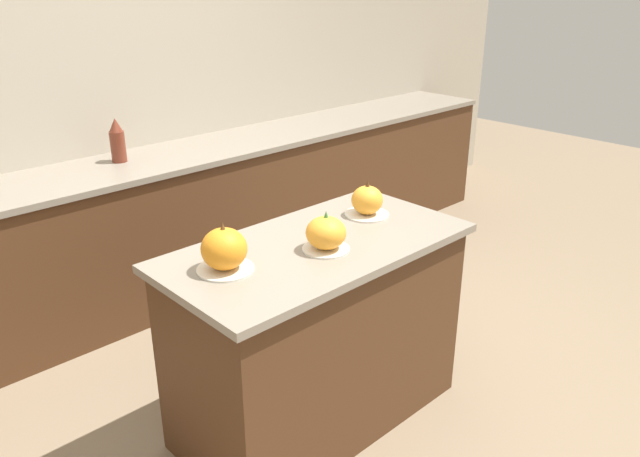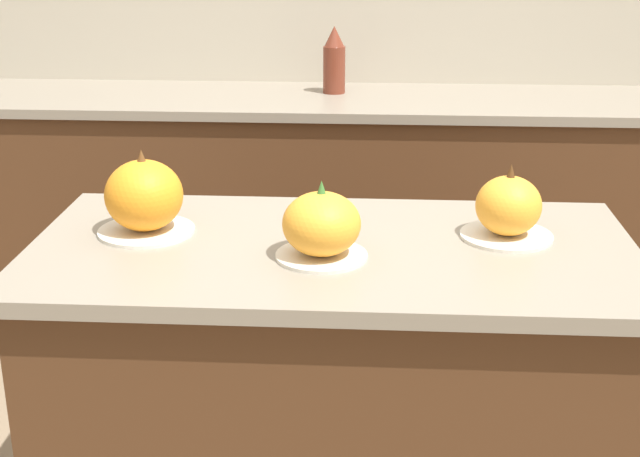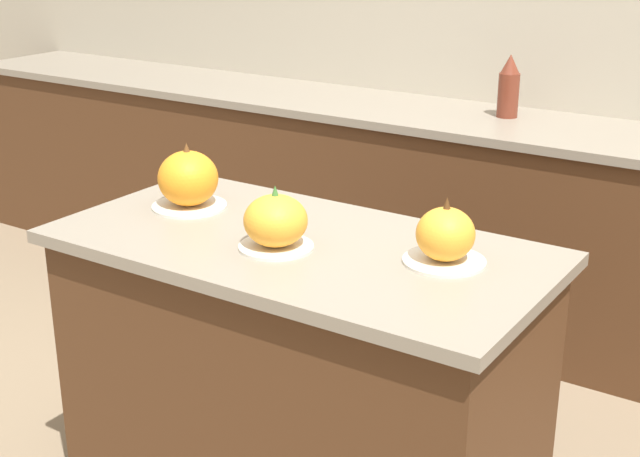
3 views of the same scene
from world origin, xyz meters
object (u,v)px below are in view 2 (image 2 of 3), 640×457
at_px(pumpkin_cake_left, 144,198).
at_px(bottle_tall, 334,61).
at_px(pumpkin_cake_right, 508,209).
at_px(pumpkin_cake_center, 322,226).

bearing_deg(pumpkin_cake_left, bottle_tall, 77.11).
height_order(pumpkin_cake_left, pumpkin_cake_right, pumpkin_cake_left).
xyz_separation_m(pumpkin_cake_center, bottle_tall, (-0.05, 1.67, 0.08)).
bearing_deg(pumpkin_cake_right, bottle_tall, 106.77).
xyz_separation_m(pumpkin_cake_right, bottle_tall, (-0.46, 1.52, 0.08)).
height_order(pumpkin_cake_left, bottle_tall, bottle_tall).
xyz_separation_m(pumpkin_cake_center, pumpkin_cake_right, (0.41, 0.15, -0.00)).
bearing_deg(pumpkin_cake_center, bottle_tall, 91.84).
bearing_deg(pumpkin_cake_center, pumpkin_cake_right, 20.02).
bearing_deg(pumpkin_cake_center, pumpkin_cake_left, 162.43).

